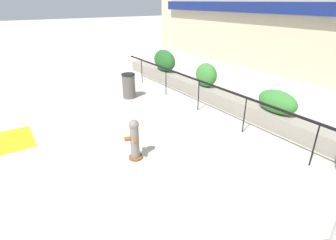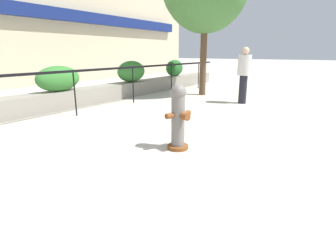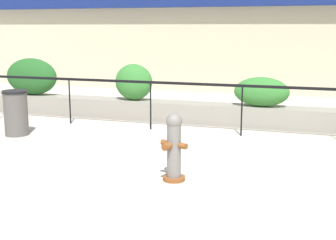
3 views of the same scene
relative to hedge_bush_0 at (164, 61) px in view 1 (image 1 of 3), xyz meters
The scene contains 9 objects.
ground_plane 8.62m from the hedge_bush_0, 44.51° to the right, with size 120.00×120.00×0.00m, color beige.
planter_wall_low 6.15m from the hedge_bush_0, ahead, with size 18.00×0.70×0.50m, color gray.
fence_railing_segment 6.20m from the hedge_bush_0, 10.22° to the right, with size 15.00×0.05×1.15m.
hedge_bush_0 is the anchor object (origin of this frame).
hedge_bush_1 3.09m from the hedge_bush_0, ahead, with size 1.00×0.70×0.94m, color #387F33.
hedge_bush_2 6.39m from the hedge_bush_0, ahead, with size 1.32×0.61×0.71m, color #387F33.
fire_hydrant 7.21m from the hedge_bush_0, 38.88° to the right, with size 0.47×0.48×1.08m.
tactile_warning_pad 7.86m from the hedge_bush_0, 69.18° to the right, with size 1.54×1.54×0.01m, color gold.
trash_bin 2.95m from the hedge_bush_0, 63.15° to the right, with size 0.55×0.55×1.01m.
Camera 1 is at (4.71, -0.98, 3.69)m, focal length 28.00 mm.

